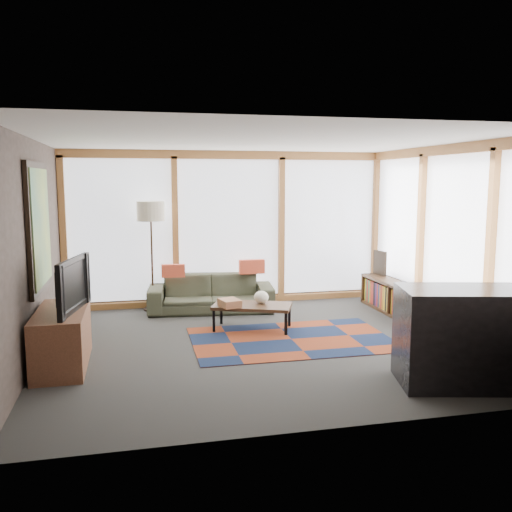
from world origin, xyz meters
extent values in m
plane|color=#2A2A27|center=(0.00, 0.00, 0.00)|extent=(5.50, 5.50, 0.00)
cube|color=#3B312B|center=(-2.75, 0.00, 1.30)|extent=(0.04, 5.00, 2.60)
cube|color=#3B312B|center=(0.00, -2.50, 1.30)|extent=(5.50, 0.04, 2.60)
cube|color=silver|center=(0.00, 0.00, 2.60)|extent=(5.50, 5.00, 0.04)
cube|color=white|center=(0.00, 2.47, 1.30)|extent=(5.30, 0.02, 2.35)
cube|color=white|center=(2.72, 0.00, 1.30)|extent=(0.02, 4.80, 2.35)
cube|color=black|center=(-2.71, 0.30, 1.55)|extent=(0.05, 1.35, 1.55)
cube|color=yellow|center=(-2.69, 0.30, 1.55)|extent=(0.02, 1.20, 1.40)
cube|color=maroon|center=(0.41, 0.09, 0.01)|extent=(2.64, 1.71, 0.01)
imported|color=#313627|center=(-0.40, 1.94, 0.29)|extent=(2.08, 1.02, 0.59)
cube|color=#DA4D30|center=(-1.00, 1.93, 0.69)|extent=(0.38, 0.13, 0.20)
cube|color=#DA4D30|center=(0.29, 1.98, 0.70)|extent=(0.42, 0.13, 0.23)
cube|color=#9A603C|center=(-0.32, 0.65, 0.42)|extent=(0.32, 0.36, 0.10)
ellipsoid|color=white|center=(0.15, 0.74, 0.45)|extent=(0.24, 0.24, 0.18)
ellipsoid|color=black|center=(2.39, 0.47, 0.55)|extent=(0.19, 0.19, 0.09)
ellipsoid|color=black|center=(2.40, 0.77, 0.55)|extent=(0.20, 0.20, 0.08)
cube|color=black|center=(2.49, 1.79, 0.71)|extent=(0.10, 0.32, 0.42)
cube|color=brown|center=(-2.43, -0.31, 0.33)|extent=(0.54, 1.30, 0.65)
imported|color=black|center=(-2.37, -0.36, 0.95)|extent=(0.35, 1.05, 0.60)
cube|color=black|center=(1.84, -1.85, 0.50)|extent=(1.72, 1.10, 1.01)
camera|label=1|loc=(-1.60, -6.63, 2.10)|focal=38.00mm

